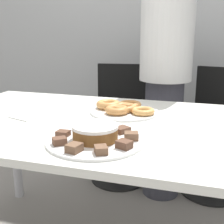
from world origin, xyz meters
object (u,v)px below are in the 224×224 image
Objects in this scene: office_chair_left at (120,126)px; office_chair_right at (216,135)px; plate_donuts at (124,112)px; frosted_cake at (95,132)px; napkin at (25,117)px; plate_cake at (95,141)px; person_standing at (165,72)px.

office_chair_left and office_chair_right have the same top height.
office_chair_right is 0.98m from plate_donuts.
frosted_cake is (-0.47, -1.23, 0.37)m from office_chair_right.
napkin is at bearing -109.40° from office_chair_left.
plate_cake is (-0.47, -1.23, 0.33)m from office_chair_right.
person_standing reaches higher than napkin.
office_chair_right is 1.40m from napkin.
office_chair_left is 2.60× the size of plate_donuts.
frosted_cake reaches higher than plate_cake.
office_chair_left is 5.25× the size of frosted_cake.
frosted_cake is 0.49m from napkin.
person_standing reaches higher than plate_cake.
office_chair_right is at bearing 47.99° from napkin.
plate_cake is 2.45× the size of napkin.
office_chair_left is 0.89m from plate_donuts.
office_chair_left is 0.72m from office_chair_right.
plate_donuts is at bearing 90.82° from frosted_cake.
person_standing is at bearing 83.92° from plate_cake.
plate_cake is (0.25, -1.23, 0.33)m from office_chair_left.
napkin is at bearing 153.17° from plate_cake.
office_chair_right reaches higher than plate_cake.
napkin is at bearing -121.47° from office_chair_right.
plate_cake is 0.49m from napkin.
office_chair_left is (-0.36, 0.18, -0.46)m from person_standing.
office_chair_left reaches higher than plate_donuts.
office_chair_right reaches higher than plate_donuts.
office_chair_left reaches higher than plate_cake.
frosted_cake reaches higher than napkin.
person_standing is at bearing 83.92° from frosted_cake.
office_chair_left is at bearing -169.48° from office_chair_right.
person_standing is 0.61m from office_chair_left.
person_standing reaches higher than frosted_cake.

